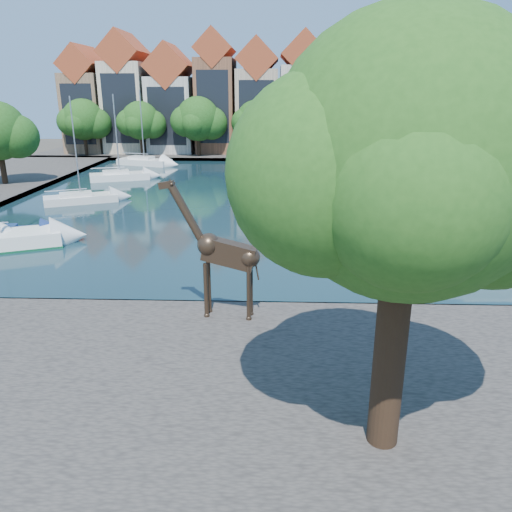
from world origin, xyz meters
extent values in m
plane|color=#38332B|center=(0.00, 0.00, 0.00)|extent=(160.00, 160.00, 0.00)
cube|color=black|center=(0.00, 24.00, 0.04)|extent=(38.00, 50.00, 0.08)
cube|color=#48433E|center=(0.00, -7.00, 0.25)|extent=(50.00, 14.00, 0.50)
cube|color=#48433E|center=(0.00, 56.00, 0.25)|extent=(60.00, 16.00, 0.50)
cube|color=#48433E|center=(25.00, 24.00, 0.25)|extent=(14.00, 52.00, 0.50)
cylinder|color=#332114|center=(7.50, -9.00, 3.25)|extent=(0.80, 0.80, 5.50)
sphere|color=#214E16|center=(7.50, -9.00, 7.92)|extent=(6.40, 6.40, 6.40)
sphere|color=#214E16|center=(9.42, -8.70, 7.28)|extent=(4.80, 4.80, 4.80)
sphere|color=#214E16|center=(5.74, -9.40, 7.60)|extent=(4.48, 4.48, 4.48)
cube|color=#836347|center=(-23.00, 56.00, 6.00)|extent=(5.39, 9.00, 11.00)
cube|color=#94451D|center=(-23.00, 56.00, 12.71)|extent=(5.44, 9.18, 5.44)
cube|color=black|center=(-23.00, 51.52, 6.00)|extent=(4.40, 0.05, 8.25)
cube|color=beige|center=(-17.00, 56.00, 6.75)|extent=(5.88, 9.00, 12.50)
cube|color=#94451D|center=(-17.00, 56.00, 14.32)|extent=(5.94, 9.18, 5.94)
cube|color=black|center=(-17.00, 51.52, 6.75)|extent=(4.80, 0.05, 9.38)
cube|color=beige|center=(-10.50, 56.00, 5.75)|extent=(6.37, 9.00, 10.50)
cube|color=#94451D|center=(-10.50, 56.00, 12.43)|extent=(6.43, 9.18, 6.43)
cube|color=black|center=(-10.50, 51.52, 5.75)|extent=(5.20, 0.05, 7.88)
cube|color=brown|center=(-4.00, 56.00, 7.00)|extent=(5.39, 9.00, 13.00)
cube|color=#94451D|center=(-4.00, 56.00, 14.71)|extent=(5.44, 9.18, 5.44)
cube|color=black|center=(-4.00, 51.52, 7.00)|extent=(4.40, 0.05, 9.75)
cube|color=tan|center=(2.00, 56.00, 6.25)|extent=(5.88, 9.00, 11.50)
cube|color=#94451D|center=(2.00, 56.00, 13.32)|extent=(5.94, 9.18, 5.94)
cube|color=black|center=(2.00, 51.52, 6.25)|extent=(4.80, 0.05, 8.62)
cube|color=beige|center=(8.50, 56.00, 6.50)|extent=(6.37, 9.00, 12.00)
cube|color=#94451D|center=(8.50, 56.00, 13.93)|extent=(6.43, 9.18, 6.43)
cube|color=black|center=(8.50, 51.52, 6.50)|extent=(5.20, 0.05, 9.00)
cube|color=brown|center=(15.00, 56.00, 5.75)|extent=(5.39, 9.00, 10.50)
cube|color=#94451D|center=(15.00, 56.00, 12.21)|extent=(5.44, 9.18, 5.44)
cube|color=black|center=(15.00, 51.52, 5.75)|extent=(4.40, 0.05, 7.88)
cylinder|color=#332114|center=(-22.00, 50.50, 2.10)|extent=(0.50, 0.50, 3.20)
sphere|color=#1C3F12|center=(-22.00, 50.50, 5.38)|extent=(5.60, 5.60, 5.60)
sphere|color=#1C3F12|center=(-20.32, 50.80, 4.82)|extent=(4.20, 4.20, 4.20)
sphere|color=#1C3F12|center=(-23.54, 50.10, 5.10)|extent=(3.92, 3.92, 3.92)
cylinder|color=#332114|center=(-14.00, 50.50, 2.10)|extent=(0.50, 0.50, 3.20)
sphere|color=#1C3F12|center=(-14.00, 50.50, 5.26)|extent=(5.20, 5.20, 5.20)
sphere|color=#1C3F12|center=(-12.44, 50.80, 4.74)|extent=(3.90, 3.90, 3.90)
sphere|color=#1C3F12|center=(-15.43, 50.10, 5.00)|extent=(3.64, 3.64, 3.64)
cylinder|color=#332114|center=(-6.00, 50.50, 2.10)|extent=(0.50, 0.50, 3.20)
sphere|color=#1C3F12|center=(-6.00, 50.50, 5.50)|extent=(6.00, 6.00, 6.00)
sphere|color=#1C3F12|center=(-4.20, 50.80, 4.90)|extent=(4.50, 4.50, 4.50)
sphere|color=#1C3F12|center=(-7.65, 50.10, 5.20)|extent=(4.20, 4.20, 4.20)
cylinder|color=#332114|center=(2.00, 50.50, 2.10)|extent=(0.50, 0.50, 3.20)
sphere|color=#1C3F12|center=(2.00, 50.50, 5.32)|extent=(5.40, 5.40, 5.40)
sphere|color=#1C3F12|center=(3.62, 50.80, 4.78)|extent=(4.05, 4.05, 4.05)
sphere|color=#1C3F12|center=(0.51, 50.10, 5.05)|extent=(3.78, 3.78, 3.78)
cylinder|color=#332114|center=(10.00, 50.50, 2.10)|extent=(0.50, 0.50, 3.20)
sphere|color=#1C3F12|center=(10.00, 50.50, 5.44)|extent=(5.80, 5.80, 5.80)
sphere|color=#1C3F12|center=(11.74, 50.80, 4.86)|extent=(4.35, 4.35, 4.35)
sphere|color=#1C3F12|center=(8.40, 50.10, 5.15)|extent=(4.06, 4.06, 4.06)
cylinder|color=#332114|center=(18.00, 50.50, 2.10)|extent=(0.50, 0.50, 3.20)
sphere|color=#1C3F12|center=(18.00, 50.50, 5.26)|extent=(5.20, 5.20, 5.20)
sphere|color=#1C3F12|center=(19.56, 50.80, 4.74)|extent=(3.90, 3.90, 3.90)
sphere|color=#1C3F12|center=(16.57, 50.10, 5.00)|extent=(3.64, 3.64, 3.64)
cylinder|color=#332114|center=(-22.00, 28.00, 2.20)|extent=(0.54, 0.54, 3.40)
sphere|color=#1C3F12|center=(-20.32, 28.30, 5.02)|extent=(4.20, 4.20, 4.20)
cylinder|color=#35261A|center=(1.88, -1.62, 1.65)|extent=(0.17, 0.17, 2.30)
cylinder|color=#35261A|center=(1.94, -1.15, 1.65)|extent=(0.17, 0.17, 2.30)
cylinder|color=#35261A|center=(3.62, -1.84, 1.65)|extent=(0.17, 0.17, 2.30)
cylinder|color=#35261A|center=(3.68, -1.36, 1.65)|extent=(0.17, 0.17, 2.30)
cube|color=#35261A|center=(2.83, -1.50, 3.18)|extent=(2.28, 0.87, 1.34)
cylinder|color=#35261A|center=(1.22, -1.30, 4.67)|extent=(1.50, 0.51, 2.37)
cube|color=#35261A|center=(0.43, -1.20, 5.84)|extent=(0.66, 0.27, 0.36)
cube|color=navy|center=(-13.01, 10.13, 0.48)|extent=(6.56, 3.78, 0.80)
cube|color=navy|center=(-13.01, 10.13, 0.75)|extent=(3.02, 2.20, 0.45)
cube|color=silver|center=(-12.00, 21.48, 0.49)|extent=(6.32, 4.43, 0.81)
cube|color=silver|center=(-12.00, 21.48, 0.76)|extent=(3.00, 2.44, 0.45)
cylinder|color=#B2B2B7|center=(-12.00, 21.48, 4.77)|extent=(0.11, 0.11, 8.12)
cube|color=white|center=(-12.00, 32.82, 0.55)|extent=(6.52, 4.17, 0.95)
cube|color=white|center=(-12.00, 32.82, 0.87)|extent=(3.05, 2.35, 0.53)
cylinder|color=#B2B2B7|center=(-12.00, 32.82, 4.85)|extent=(0.13, 0.13, 8.07)
cube|color=silver|center=(-12.14, 44.00, 0.58)|extent=(7.33, 4.55, 0.99)
cube|color=silver|center=(-12.14, 44.00, 0.91)|extent=(3.41, 2.59, 0.55)
cylinder|color=#B2B2B7|center=(-12.14, 44.00, 5.08)|extent=(0.13, 0.13, 8.45)
cube|color=white|center=(15.00, 4.00, 0.47)|extent=(5.96, 2.31, 0.79)
cube|color=white|center=(15.00, 4.00, 0.74)|extent=(2.63, 1.55, 0.44)
cylinder|color=#B2B2B7|center=(15.00, 4.00, 5.12)|extent=(0.11, 0.11, 8.84)
cube|color=navy|center=(12.00, 19.56, 0.57)|extent=(6.97, 3.73, 0.98)
cube|color=navy|center=(12.00, 19.56, 0.90)|extent=(3.18, 2.23, 0.55)
cylinder|color=#B2B2B7|center=(12.00, 19.56, 5.76)|extent=(0.13, 0.13, 9.83)
cube|color=silver|center=(13.77, 28.70, 0.53)|extent=(5.37, 2.22, 0.90)
cube|color=silver|center=(13.77, 28.70, 0.83)|extent=(2.38, 1.45, 0.50)
cylinder|color=#B2B2B7|center=(13.77, 28.70, 5.23)|extent=(0.12, 0.12, 8.91)
cube|color=silver|center=(13.20, 35.73, 0.50)|extent=(5.39, 3.43, 0.83)
cube|color=silver|center=(13.20, 35.73, 0.77)|extent=(2.52, 1.94, 0.46)
cylinder|color=#B2B2B7|center=(13.20, 35.73, 4.44)|extent=(0.11, 0.11, 7.42)
camera|label=1|loc=(4.57, -20.11, 9.32)|focal=35.00mm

